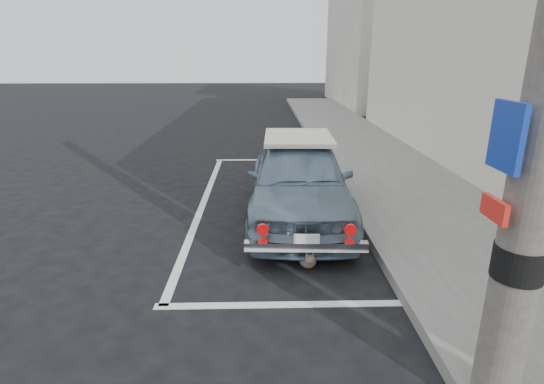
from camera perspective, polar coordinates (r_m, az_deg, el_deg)
The scene contains 8 objects.
ground at distance 5.40m, azimuth -3.71°, elevation -12.11°, with size 80.00×80.00×0.00m, color black.
sidewalk at distance 7.76m, azimuth 21.24°, elevation -3.12°, with size 2.80×40.00×0.15m, color #63625E.
building_far at distance 25.45m, azimuth 13.35°, elevation 20.40°, with size 3.50×10.00×8.00m, color #B8AFA7.
pline_rear at distance 4.98m, azimuth 2.04°, elevation -14.90°, with size 3.00×0.12×0.01m, color silver.
pline_front at distance 11.50m, azimuth -0.01°, elevation 4.36°, with size 3.00×0.12×0.01m, color silver.
pline_side at distance 8.21m, azimuth -9.22°, elevation -1.49°, with size 0.12×7.00×0.01m, color silver.
retro_coupe at distance 7.23m, azimuth 3.63°, elevation 1.92°, with size 1.81×4.19×1.41m.
cat at distance 5.72m, azimuth 4.84°, elevation -8.83°, with size 0.27×0.55×0.29m.
Camera 1 is at (0.23, -4.67, 2.70)m, focal length 28.00 mm.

